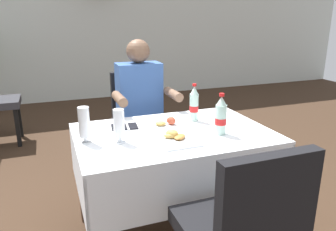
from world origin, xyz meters
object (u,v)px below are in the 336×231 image
at_px(seated_diner_far, 141,107).
at_px(chair_near_camera_side, 241,229).
at_px(main_dining_table, 173,156).
at_px(chair_far_diner_seat, 140,121).
at_px(beer_glass_middle, 84,125).
at_px(plate_near_camera, 176,138).
at_px(plate_far_diner, 163,125).
at_px(cola_bottle_primary, 221,117).
at_px(napkin_cutlery_set, 124,126).
at_px(beer_glass_left, 119,125).
at_px(cola_bottle_secondary, 194,105).

bearing_deg(seated_diner_far, chair_near_camera_side, -89.42).
distance_m(main_dining_table, chair_near_camera_side, 0.80).
bearing_deg(chair_far_diner_seat, main_dining_table, -90.00).
relative_size(main_dining_table, chair_far_diner_seat, 1.26).
distance_m(chair_far_diner_seat, beer_glass_middle, 1.00).
xyz_separation_m(seated_diner_far, beer_glass_middle, (-0.53, -0.68, 0.13)).
bearing_deg(plate_near_camera, chair_far_diner_seat, 87.46).
bearing_deg(plate_far_diner, chair_far_diner_seat, 87.58).
bearing_deg(main_dining_table, chair_far_diner_seat, 90.00).
bearing_deg(main_dining_table, cola_bottle_primary, -27.63).
relative_size(main_dining_table, beer_glass_middle, 5.72).
bearing_deg(main_dining_table, plate_near_camera, -105.25).
height_order(chair_far_diner_seat, cola_bottle_primary, cola_bottle_primary).
distance_m(main_dining_table, plate_far_diner, 0.22).
bearing_deg(cola_bottle_primary, chair_near_camera_side, -111.30).
relative_size(chair_near_camera_side, plate_far_diner, 4.06).
bearing_deg(plate_near_camera, seated_diner_far, 88.16).
xyz_separation_m(chair_far_diner_seat, cola_bottle_primary, (0.26, -0.94, 0.29)).
relative_size(plate_far_diner, napkin_cutlery_set, 1.23).
bearing_deg(beer_glass_middle, plate_near_camera, -18.08).
distance_m(main_dining_table, seated_diner_far, 0.71).
relative_size(plate_near_camera, cola_bottle_primary, 0.87).
bearing_deg(beer_glass_left, napkin_cutlery_set, 71.03).
bearing_deg(seated_diner_far, chair_far_diner_seat, 82.07).
relative_size(main_dining_table, cola_bottle_secondary, 4.64).
bearing_deg(beer_glass_middle, plate_far_diner, 12.13).
xyz_separation_m(main_dining_table, napkin_cutlery_set, (-0.27, 0.20, 0.17)).
distance_m(plate_far_diner, cola_bottle_primary, 0.40).
distance_m(chair_near_camera_side, beer_glass_middle, 1.02).
distance_m(main_dining_table, beer_glass_middle, 0.61).
relative_size(chair_far_diner_seat, cola_bottle_secondary, 3.68).
height_order(chair_far_diner_seat, beer_glass_middle, chair_far_diner_seat).
height_order(chair_far_diner_seat, seated_diner_far, seated_diner_far).
bearing_deg(plate_near_camera, plate_far_diner, 87.17).
distance_m(plate_near_camera, cola_bottle_secondary, 0.43).
bearing_deg(seated_diner_far, beer_glass_left, -114.67).
distance_m(chair_near_camera_side, cola_bottle_secondary, 1.04).
distance_m(beer_glass_middle, cola_bottle_secondary, 0.78).
height_order(main_dining_table, chair_far_diner_seat, chair_far_diner_seat).
relative_size(seated_diner_far, plate_near_camera, 5.56).
xyz_separation_m(plate_far_diner, beer_glass_middle, (-0.52, -0.11, 0.09)).
bearing_deg(chair_far_diner_seat, beer_glass_middle, -124.62).
relative_size(beer_glass_left, beer_glass_middle, 0.93).
bearing_deg(chair_near_camera_side, chair_far_diner_seat, 90.00).
bearing_deg(napkin_cutlery_set, chair_near_camera_side, -74.76).
relative_size(chair_far_diner_seat, plate_far_diner, 4.06).
height_order(plate_far_diner, napkin_cutlery_set, plate_far_diner).
height_order(beer_glass_middle, napkin_cutlery_set, beer_glass_middle).
height_order(chair_near_camera_side, beer_glass_left, chair_near_camera_side).
bearing_deg(plate_far_diner, beer_glass_left, -151.72).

